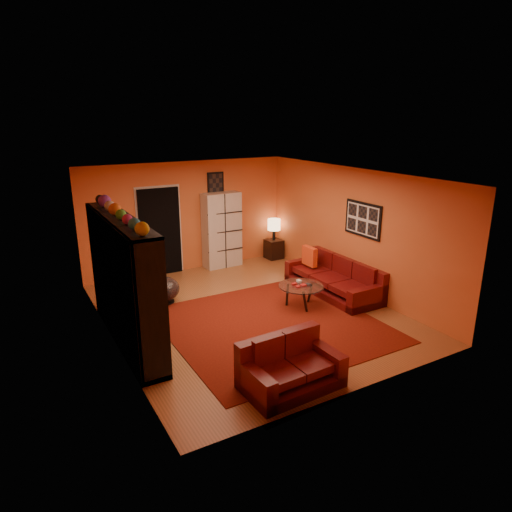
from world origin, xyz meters
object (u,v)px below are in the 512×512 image
loveseat (288,366)px  side_table (274,249)px  coffee_table (301,288)px  bowl_chair (163,289)px  tv (128,283)px  sofa (336,279)px  entertainment_unit (124,281)px  storage_cabinet (222,230)px  table_lamp (274,225)px

loveseat → side_table: size_ratio=2.77×
coffee_table → bowl_chair: bowl_chair is taller
tv → sofa: size_ratio=0.44×
entertainment_unit → bowl_chair: size_ratio=4.63×
storage_cabinet → side_table: size_ratio=3.67×
coffee_table → bowl_chair: (-2.27, 1.53, -0.11)m
sofa → bowl_chair: 3.60m
entertainment_unit → storage_cabinet: 4.16m
table_lamp → loveseat: bearing=-119.9°
sofa → loveseat: (-2.84, -2.44, 0.00)m
tv → entertainment_unit: bearing=72.3°
tv → table_lamp: (4.47, 2.72, -0.12)m
side_table → table_lamp: (0.00, -0.00, 0.64)m
storage_cabinet → side_table: (1.45, -0.09, -0.67)m
storage_cabinet → table_lamp: storage_cabinet is taller
entertainment_unit → table_lamp: (4.53, 2.71, -0.16)m
loveseat → bowl_chair: bearing=5.9°
tv → storage_cabinet: 4.13m
coffee_table → storage_cabinet: storage_cabinet is taller
coffee_table → tv: bearing=175.4°
tv → table_lamp: bearing=-58.7°
entertainment_unit → coffee_table: 3.37m
tv → table_lamp: tv is taller
bowl_chair → side_table: bearing=22.6°
loveseat → coffee_table: loveseat is taller
coffee_table → table_lamp: 3.26m
loveseat → coffee_table: 2.75m
sofa → tv: bearing=-179.8°
tv → side_table: (4.47, 2.72, -0.76)m
tv → coffee_table: (3.25, -0.26, -0.61)m
loveseat → tv: bearing=29.8°
sofa → storage_cabinet: size_ratio=1.25×
entertainment_unit → loveseat: size_ratio=2.17×
coffee_table → side_table: side_table is taller
coffee_table → side_table: (1.23, 2.98, -0.15)m
storage_cabinet → table_lamp: (1.45, -0.09, -0.02)m
loveseat → storage_cabinet: 5.47m
entertainment_unit → sofa: entertainment_unit is taller
entertainment_unit → tv: (0.05, -0.02, -0.04)m
tv → loveseat: size_ratio=0.73×
sofa → entertainment_unit: bearing=180.0°
sofa → table_lamp: (0.11, 2.69, 0.61)m
storage_cabinet → side_table: storage_cabinet is taller
entertainment_unit → loveseat: 2.99m
bowl_chair → coffee_table: bearing=-34.0°
bowl_chair → side_table: 3.79m
storage_cabinet → table_lamp: 1.45m
tv → bowl_chair: bearing=-37.7°
tv → sofa: tv is taller
coffee_table → bowl_chair: 2.74m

